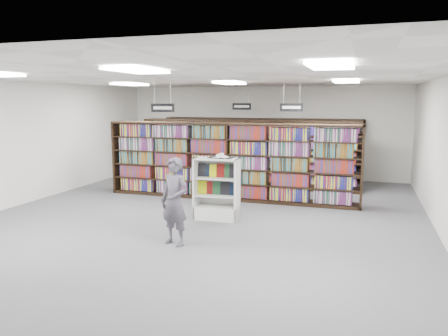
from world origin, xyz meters
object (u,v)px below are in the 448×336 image
(open_book, at_px, (221,157))
(shopper, at_px, (175,202))
(bookshelf_row_near, at_px, (230,161))
(endcap_display, at_px, (217,198))

(open_book, height_order, shopper, shopper)
(open_book, bearing_deg, shopper, -94.73)
(bookshelf_row_near, height_order, shopper, bookshelf_row_near)
(bookshelf_row_near, xyz_separation_m, endcap_display, (0.34, -2.05, -0.57))
(shopper, bearing_deg, open_book, 99.96)
(open_book, bearing_deg, bookshelf_row_near, 103.27)
(endcap_display, height_order, shopper, shopper)
(endcap_display, distance_m, open_book, 0.96)
(open_book, relative_size, shopper, 0.34)
(bookshelf_row_near, xyz_separation_m, shopper, (0.17, -4.04, -0.22))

